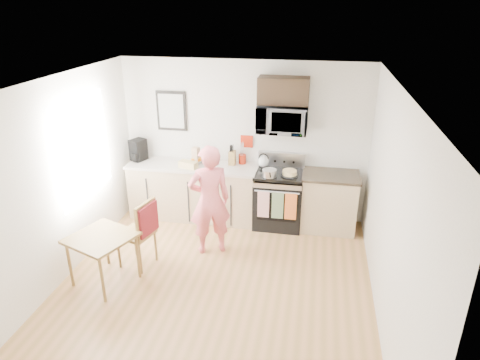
% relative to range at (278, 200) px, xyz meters
% --- Properties ---
extents(floor, '(4.60, 4.60, 0.00)m').
position_rel_range_xyz_m(floor, '(-0.63, -1.98, -0.44)').
color(floor, olive).
rests_on(floor, ground).
extents(back_wall, '(4.00, 0.04, 2.60)m').
position_rel_range_xyz_m(back_wall, '(-0.63, 0.32, 0.86)').
color(back_wall, silver).
rests_on(back_wall, floor).
extents(front_wall, '(4.00, 0.04, 2.60)m').
position_rel_range_xyz_m(front_wall, '(-0.63, -4.28, 0.86)').
color(front_wall, silver).
rests_on(front_wall, floor).
extents(left_wall, '(0.04, 4.60, 2.60)m').
position_rel_range_xyz_m(left_wall, '(-2.63, -1.98, 0.86)').
color(left_wall, silver).
rests_on(left_wall, floor).
extents(right_wall, '(0.04, 4.60, 2.60)m').
position_rel_range_xyz_m(right_wall, '(1.37, -1.98, 0.86)').
color(right_wall, silver).
rests_on(right_wall, floor).
extents(ceiling, '(4.00, 4.60, 0.04)m').
position_rel_range_xyz_m(ceiling, '(-0.63, -1.98, 2.16)').
color(ceiling, silver).
rests_on(ceiling, back_wall).
extents(window, '(0.06, 1.40, 1.50)m').
position_rel_range_xyz_m(window, '(-2.59, -1.18, 1.11)').
color(window, silver).
rests_on(window, left_wall).
extents(cabinet_left, '(2.10, 0.60, 0.90)m').
position_rel_range_xyz_m(cabinet_left, '(-1.43, 0.02, 0.01)').
color(cabinet_left, tan).
rests_on(cabinet_left, floor).
extents(countertop_left, '(2.14, 0.64, 0.04)m').
position_rel_range_xyz_m(countertop_left, '(-1.43, 0.02, 0.48)').
color(countertop_left, beige).
rests_on(countertop_left, cabinet_left).
extents(cabinet_right, '(0.84, 0.60, 0.90)m').
position_rel_range_xyz_m(cabinet_right, '(0.80, 0.02, 0.01)').
color(cabinet_right, tan).
rests_on(cabinet_right, floor).
extents(countertop_right, '(0.88, 0.64, 0.04)m').
position_rel_range_xyz_m(countertop_right, '(0.80, 0.02, 0.48)').
color(countertop_right, black).
rests_on(countertop_right, cabinet_right).
extents(range, '(0.76, 0.70, 1.16)m').
position_rel_range_xyz_m(range, '(0.00, 0.00, 0.00)').
color(range, black).
rests_on(range, floor).
extents(microwave, '(0.76, 0.51, 0.42)m').
position_rel_range_xyz_m(microwave, '(-0.00, 0.10, 1.32)').
color(microwave, '#AEAFB3').
rests_on(microwave, back_wall).
extents(upper_cabinet, '(0.76, 0.35, 0.40)m').
position_rel_range_xyz_m(upper_cabinet, '(-0.00, 0.15, 1.74)').
color(upper_cabinet, black).
rests_on(upper_cabinet, back_wall).
extents(wall_art, '(0.50, 0.04, 0.65)m').
position_rel_range_xyz_m(wall_art, '(-1.83, 0.30, 1.31)').
color(wall_art, black).
rests_on(wall_art, back_wall).
extents(wall_trivet, '(0.20, 0.02, 0.20)m').
position_rel_range_xyz_m(wall_trivet, '(-0.58, 0.31, 0.86)').
color(wall_trivet, '#A8230E').
rests_on(wall_trivet, back_wall).
extents(person, '(0.71, 0.61, 1.64)m').
position_rel_range_xyz_m(person, '(-0.89, -0.98, 0.38)').
color(person, '#D43A4C').
rests_on(person, floor).
extents(dining_table, '(0.82, 0.82, 0.68)m').
position_rel_range_xyz_m(dining_table, '(-2.05, -1.97, 0.17)').
color(dining_table, brown).
rests_on(dining_table, floor).
extents(chair, '(0.55, 0.51, 0.99)m').
position_rel_range_xyz_m(chair, '(-1.66, -1.54, 0.20)').
color(chair, brown).
rests_on(chair, floor).
extents(knife_block, '(0.10, 0.14, 0.23)m').
position_rel_range_xyz_m(knife_block, '(-0.79, 0.16, 0.62)').
color(knife_block, brown).
rests_on(knife_block, countertop_left).
extents(utensil_crock, '(0.12, 0.12, 0.36)m').
position_rel_range_xyz_m(utensil_crock, '(-0.64, 0.24, 0.65)').
color(utensil_crock, '#A8230E').
rests_on(utensil_crock, countertop_left).
extents(fruit_bowl, '(0.30, 0.30, 0.11)m').
position_rel_range_xyz_m(fruit_bowl, '(-1.38, 0.13, 0.55)').
color(fruit_bowl, white).
rests_on(fruit_bowl, countertop_left).
extents(milk_carton, '(0.13, 0.13, 0.27)m').
position_rel_range_xyz_m(milk_carton, '(-1.39, 0.10, 0.64)').
color(milk_carton, tan).
rests_on(milk_carton, countertop_left).
extents(coffee_maker, '(0.28, 0.33, 0.36)m').
position_rel_range_xyz_m(coffee_maker, '(-2.38, 0.08, 0.67)').
color(coffee_maker, black).
rests_on(coffee_maker, countertop_left).
extents(bread_bag, '(0.32, 0.21, 0.11)m').
position_rel_range_xyz_m(bread_bag, '(-1.46, -0.12, 0.56)').
color(bread_bag, tan).
rests_on(bread_bag, countertop_left).
extents(cake, '(0.27, 0.27, 0.09)m').
position_rel_range_xyz_m(cake, '(0.16, -0.11, 0.53)').
color(cake, black).
rests_on(cake, range).
extents(kettle, '(0.19, 0.19, 0.23)m').
position_rel_range_xyz_m(kettle, '(-0.28, 0.17, 0.59)').
color(kettle, white).
rests_on(kettle, range).
extents(pot, '(0.22, 0.38, 0.11)m').
position_rel_range_xyz_m(pot, '(-0.14, -0.21, 0.55)').
color(pot, '#AEAFB3').
rests_on(pot, range).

